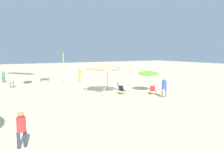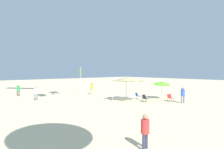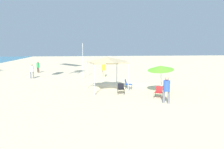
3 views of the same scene
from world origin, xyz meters
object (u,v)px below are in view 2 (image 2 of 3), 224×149
folding_chair_near_cooler (138,95)px  person_by_tent (183,94)px  beach_umbrella (162,83)px  banner_flag (81,79)px  person_near_umbrella (36,92)px  folding_chair_right_of_tent (170,97)px  person_kite_handler (145,129)px  person_far_stroller (18,89)px  person_beachcomber (92,87)px  canopy_tent (130,79)px  folding_chair_left_of_tent (145,98)px

folding_chair_near_cooler → person_by_tent: 5.39m
beach_umbrella → folding_chair_near_cooler: size_ratio=3.00×
banner_flag → person_near_umbrella: 6.12m
person_by_tent → folding_chair_right_of_tent: bearing=-70.5°
person_kite_handler → person_far_stroller: 23.23m
person_by_tent → person_kite_handler: (-5.07, 12.83, -0.11)m
folding_chair_near_cooler → banner_flag: 8.24m
banner_flag → person_far_stroller: 8.96m
folding_chair_right_of_tent → banner_flag: bearing=147.6°
person_by_tent → person_beachcomber: 13.28m
person_far_stroller → canopy_tent: bearing=-10.1°
banner_flag → person_kite_handler: 18.65m
folding_chair_left_of_tent → person_by_tent: (-3.24, -2.52, 0.58)m
person_near_umbrella → banner_flag: bearing=171.3°
beach_umbrella → folding_chair_left_of_tent: (0.05, 3.23, -1.57)m
canopy_tent → folding_chair_right_of_tent: (-3.06, -3.54, -2.13)m
folding_chair_near_cooler → person_kite_handler: size_ratio=0.51×
canopy_tent → person_beachcomber: (8.24, -0.44, -1.56)m
banner_flag → person_far_stroller: bearing=46.4°
person_by_tent → beach_umbrella: bearing=-81.9°
folding_chair_left_of_tent → person_near_umbrella: person_near_umbrella is taller
person_far_stroller → folding_chair_near_cooler: bearing=-3.8°
person_far_stroller → person_near_umbrella: bearing=-37.7°
beach_umbrella → folding_chair_right_of_tent: size_ratio=3.00×
canopy_tent → person_near_umbrella: canopy_tent is taller
beach_umbrella → folding_chair_left_of_tent: beach_umbrella is taller
person_beachcomber → person_kite_handler: 20.47m
person_by_tent → person_beachcomber: (12.92, 3.06, -0.02)m
person_by_tent → person_kite_handler: 13.80m
folding_chair_right_of_tent → person_far_stroller: bearing=155.3°
folding_chair_left_of_tent → person_near_umbrella: bearing=138.7°
folding_chair_left_of_tent → banner_flag: bearing=113.8°
beach_umbrella → person_kite_handler: beach_umbrella is taller
canopy_tent → banner_flag: (7.37, 2.08, -0.16)m
canopy_tent → person_kite_handler: size_ratio=2.15×
folding_chair_right_of_tent → person_by_tent: person_by_tent is taller
canopy_tent → person_by_tent: size_ratio=1.93×
banner_flag → person_far_stroller: size_ratio=2.56×
person_by_tent → person_far_stroller: bearing=-35.9°
folding_chair_right_of_tent → person_near_umbrella: bearing=165.9°
folding_chair_left_of_tent → person_kite_handler: (-8.31, 10.31, 0.47)m
folding_chair_left_of_tent → banner_flag: banner_flag is taller
beach_umbrella → person_beachcomber: bearing=21.2°
canopy_tent → beach_umbrella: bearing=-109.5°
person_near_umbrella → person_far_stroller: 5.63m
folding_chair_right_of_tent → person_kite_handler: person_kite_handler is taller
person_beachcomber → canopy_tent: bearing=140.4°
banner_flag → person_far_stroller: (6.09, 6.39, -1.51)m
folding_chair_near_cooler → folding_chair_left_of_tent: (-1.88, 0.92, 0.00)m
person_kite_handler → person_far_stroller: (23.21, -0.85, -0.01)m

